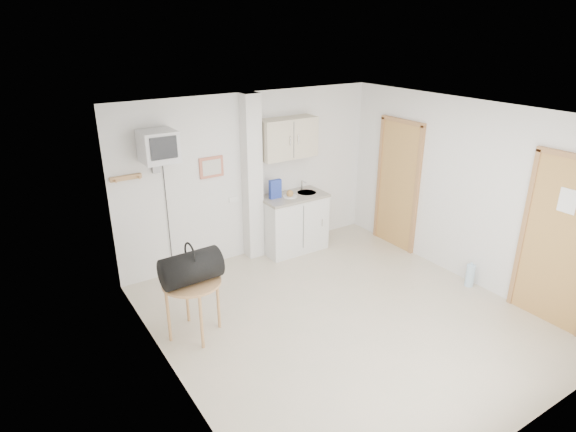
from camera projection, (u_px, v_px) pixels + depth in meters
ground at (342, 318)px, 5.96m from camera, size 4.50×4.50×0.00m
room_envelope at (359, 195)px, 5.58m from camera, size 4.24×4.54×2.55m
kitchenette at (292, 202)px, 7.51m from camera, size 1.03×0.58×2.10m
crt_television at (158, 147)px, 6.08m from camera, size 0.44×0.45×2.15m
round_table at (192, 288)px, 5.43m from camera, size 0.67×0.67×0.70m
duffel_bag at (191, 268)px, 5.30m from camera, size 0.67×0.39×0.49m
water_bottle at (470, 275)px, 6.64m from camera, size 0.12×0.12×0.35m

